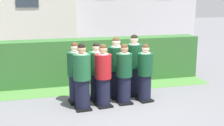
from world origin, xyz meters
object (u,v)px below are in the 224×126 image
Objects in this scene: student_rear_row_2 at (116,69)px; student_rear_row_3 at (134,66)px; student_rear_row_1 at (97,73)px; student_front_row_0 at (82,78)px; student_front_row_2 at (124,75)px; student_front_row_3 at (145,74)px; student_rear_row_0 at (76,74)px; student_in_red_blazer at (103,77)px.

student_rear_row_3 is at bearing 6.98° from student_rear_row_2.
student_rear_row_1 is 0.58m from student_rear_row_2.
student_front_row_0 is 1.05× the size of student_front_row_2.
student_rear_row_0 is (-1.80, 0.33, 0.03)m from student_front_row_3.
student_rear_row_1 is at bearing 49.67° from student_front_row_0.
student_rear_row_3 is (0.47, 0.58, 0.07)m from student_front_row_2.
student_rear_row_1 is at bearing 96.80° from student_in_red_blazer.
student_rear_row_0 is 0.58m from student_rear_row_1.
student_front_row_3 is at bearing 5.58° from student_front_row_0.
student_front_row_0 is 0.51m from student_rear_row_0.
student_front_row_0 is 0.55m from student_in_red_blazer.
student_in_red_blazer is at bearing -148.05° from student_rear_row_3.
student_front_row_0 is at bearing -130.33° from student_rear_row_1.
student_rear_row_3 reaches higher than student_front_row_0.
student_rear_row_0 is at bearing 163.41° from student_front_row_2.
student_front_row_0 is 0.75m from student_rear_row_1.
student_front_row_2 reaches higher than student_front_row_3.
student_in_red_blazer is 0.77m from student_rear_row_0.
student_rear_row_1 reaches higher than student_front_row_3.
student_front_row_3 is (0.59, 0.03, -0.02)m from student_front_row_2.
student_front_row_3 is at bearing 5.00° from student_in_red_blazer.
student_front_row_3 is 0.89× the size of student_rear_row_3.
student_in_red_blazer is 0.78m from student_rear_row_2.
student_front_row_2 is 0.52m from student_rear_row_2.
student_rear_row_0 is (-0.09, 0.50, -0.02)m from student_front_row_0.
student_rear_row_0 is 1.69m from student_rear_row_3.
student_in_red_blazer reaches higher than student_front_row_3.
student_rear_row_2 is at bearing 143.64° from student_front_row_3.
student_rear_row_1 is (0.48, 0.57, -0.04)m from student_front_row_0.
student_rear_row_3 is (0.53, 0.07, 0.02)m from student_rear_row_2.
student_front_row_0 reaches higher than student_rear_row_0.
student_rear_row_0 is 0.93× the size of student_rear_row_3.
student_front_row_3 is (1.17, 0.10, -0.03)m from student_in_red_blazer.
student_front_row_2 is (0.58, 0.07, -0.01)m from student_in_red_blazer.
student_in_red_blazer is at bearing -172.84° from student_front_row_2.
student_front_row_0 is 1.03× the size of student_in_red_blazer.
student_front_row_0 is 1.24m from student_rear_row_2.
student_front_row_2 is at bearing 6.99° from student_front_row_0.
student_rear_row_0 is at bearing -172.42° from student_rear_row_2.
student_rear_row_3 is at bearing 51.19° from student_front_row_2.
student_rear_row_3 reaches higher than student_rear_row_2.
student_in_red_blazer is 0.51m from student_rear_row_1.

